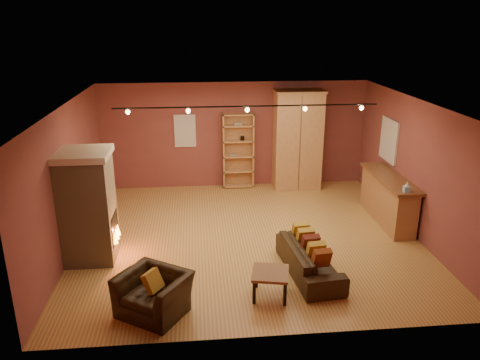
{
  "coord_description": "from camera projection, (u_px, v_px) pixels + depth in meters",
  "views": [
    {
      "loc": [
        -1.01,
        -8.82,
        4.36
      ],
      "look_at": [
        -0.14,
        0.2,
        1.2
      ],
      "focal_mm": 35.0,
      "sensor_mm": 36.0,
      "label": 1
    }
  ],
  "objects": [
    {
      "name": "back_wall",
      "position": [
        234.0,
        135.0,
        12.41
      ],
      "size": [
        7.0,
        0.02,
        2.8
      ],
      "primitive_type": "cube",
      "color": "brown",
      "rests_on": "floor"
    },
    {
      "name": "right_window",
      "position": [
        389.0,
        140.0,
        10.91
      ],
      "size": [
        0.05,
        0.9,
        1.0
      ],
      "primitive_type": "cube",
      "color": "silver",
      "rests_on": "right_wall"
    },
    {
      "name": "ceiling",
      "position": [
        248.0,
        104.0,
        8.9
      ],
      "size": [
        7.0,
        7.0,
        0.0
      ],
      "primitive_type": "plane",
      "rotation": [
        3.14,
        0.0,
        0.0
      ],
      "color": "brown",
      "rests_on": "back_wall"
    },
    {
      "name": "left_wall",
      "position": [
        69.0,
        179.0,
        9.04
      ],
      "size": [
        0.02,
        6.5,
        2.8
      ],
      "primitive_type": "cube",
      "color": "brown",
      "rests_on": "floor"
    },
    {
      "name": "bar_counter",
      "position": [
        388.0,
        199.0,
        10.42
      ],
      "size": [
        0.59,
        2.21,
        1.06
      ],
      "color": "#AD7A4F",
      "rests_on": "floor"
    },
    {
      "name": "loveseat",
      "position": [
        310.0,
        254.0,
        8.32
      ],
      "size": [
        0.73,
        1.9,
        0.77
      ],
      "rotation": [
        0.0,
        0.0,
        1.68
      ],
      "color": "black",
      "rests_on": "floor"
    },
    {
      "name": "coffee_table",
      "position": [
        270.0,
        275.0,
        7.62
      ],
      "size": [
        0.7,
        0.7,
        0.45
      ],
      "rotation": [
        0.0,
        0.0,
        -0.2
      ],
      "color": "brown",
      "rests_on": "floor"
    },
    {
      "name": "back_window",
      "position": [
        185.0,
        131.0,
        12.23
      ],
      "size": [
        0.56,
        0.04,
        0.86
      ],
      "primitive_type": "cube",
      "color": "silver",
      "rests_on": "back_wall"
    },
    {
      "name": "armchair",
      "position": [
        153.0,
        287.0,
        7.18
      ],
      "size": [
        1.2,
        1.09,
        0.88
      ],
      "rotation": [
        0.0,
        0.0,
        -0.57
      ],
      "color": "black",
      "rests_on": "floor"
    },
    {
      "name": "armoire",
      "position": [
        297.0,
        140.0,
        12.28
      ],
      "size": [
        1.28,
        0.73,
        2.62
      ],
      "color": "tan",
      "rests_on": "floor"
    },
    {
      "name": "floor",
      "position": [
        248.0,
        237.0,
        9.82
      ],
      "size": [
        7.0,
        7.0,
        0.0
      ],
      "primitive_type": "plane",
      "color": "#A6773B",
      "rests_on": "ground"
    },
    {
      "name": "track_rail",
      "position": [
        247.0,
        108.0,
        9.12
      ],
      "size": [
        5.2,
        0.09,
        0.13
      ],
      "color": "black",
      "rests_on": "ceiling"
    },
    {
      "name": "fireplace",
      "position": [
        88.0,
        206.0,
        8.63
      ],
      "size": [
        1.01,
        0.98,
        2.12
      ],
      "color": "tan",
      "rests_on": "floor"
    },
    {
      "name": "bookcase",
      "position": [
        238.0,
        150.0,
        12.45
      ],
      "size": [
        0.82,
        0.32,
        2.01
      ],
      "color": "tan",
      "rests_on": "floor"
    },
    {
      "name": "tissue_box",
      "position": [
        407.0,
        188.0,
        9.33
      ],
      "size": [
        0.12,
        0.12,
        0.21
      ],
      "rotation": [
        0.0,
        0.0,
        -0.07
      ],
      "color": "#8FC4E5",
      "rests_on": "bar_counter"
    },
    {
      "name": "right_wall",
      "position": [
        416.0,
        168.0,
        9.68
      ],
      "size": [
        0.02,
        6.5,
        2.8
      ],
      "primitive_type": "cube",
      "color": "brown",
      "rests_on": "floor"
    }
  ]
}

